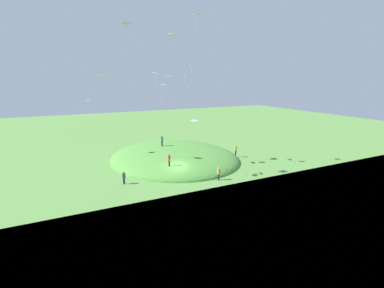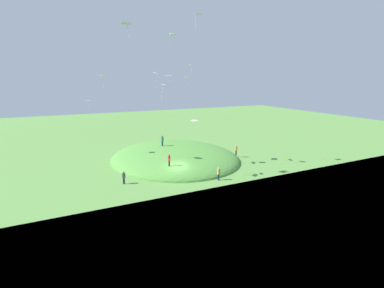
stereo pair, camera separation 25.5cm
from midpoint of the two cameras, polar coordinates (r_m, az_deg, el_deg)
ground_plane at (r=39.48m, az=-2.82°, el=-6.46°), size 160.00×160.00×0.00m
grass_hill at (r=47.84m, az=-3.33°, el=-2.95°), size 23.65×20.96×4.14m
person_with_child at (r=47.87m, az=-5.89°, el=0.93°), size 0.63×0.63×1.84m
person_walking_path at (r=37.24m, az=-13.47°, el=-6.34°), size 0.56×0.56×1.69m
person_watching_kites at (r=48.71m, az=9.07°, el=-0.95°), size 0.43×0.43×1.84m
person_on_hilltop at (r=38.95m, az=-4.46°, el=-3.00°), size 0.48×0.48×1.67m
person_near_shore at (r=37.67m, az=5.60°, el=-5.71°), size 0.51×0.51×1.75m
kite_0 at (r=40.28m, az=-17.61°, el=12.97°), size 1.00×1.16×1.64m
kite_1 at (r=41.63m, az=-3.84°, el=21.24°), size 1.08×1.04×1.24m
kite_2 at (r=43.54m, az=-0.74°, el=13.32°), size 1.33×1.32×2.05m
kite_3 at (r=36.44m, az=-5.66°, el=11.56°), size 0.91×0.86×2.18m
kite_4 at (r=44.44m, az=-20.04°, el=8.21°), size 1.00×1.11×1.21m
kite_5 at (r=42.84m, az=0.23°, el=15.67°), size 1.10×0.89×1.17m
kite_6 at (r=42.93m, az=1.38°, el=24.57°), size 0.84×1.08×2.23m
kite_7 at (r=37.38m, az=-13.07°, el=22.65°), size 0.92×1.25×1.60m
kite_8 at (r=41.71m, az=-4.59°, el=13.50°), size 1.07×1.21×1.84m
kite_9 at (r=36.63m, az=0.69°, el=4.67°), size 1.13×1.23×1.44m
kite_10 at (r=41.63m, az=-7.23°, el=13.92°), size 1.32×1.20×2.21m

